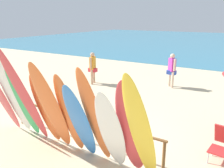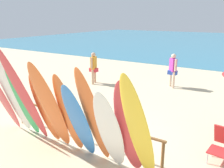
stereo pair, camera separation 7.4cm
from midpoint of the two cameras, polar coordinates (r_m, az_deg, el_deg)
ground at (r=18.96m, az=20.55°, el=5.05°), size 60.00×60.00×0.00m
surfboard_rack at (r=6.25m, az=-7.83°, el=-8.86°), size 4.75×0.07×0.77m
surfboard_red_0 at (r=7.25m, az=-25.00°, el=-2.75°), size 0.65×0.94×2.21m
surfboard_white_1 at (r=6.83m, az=-23.00°, el=-1.86°), size 0.63×1.04×2.61m
surfboard_green_2 at (r=6.70m, az=-20.51°, el=-4.31°), size 0.63×0.84×2.08m
surfboard_red_3 at (r=6.20m, az=-20.19°, el=-2.93°), size 0.66×1.19×2.68m
surfboard_orange_4 at (r=6.15m, az=-15.55°, el=-5.97°), size 0.57×0.75×2.02m
surfboard_orange_5 at (r=5.65m, az=-14.26°, el=-5.77°), size 0.65×1.13×2.40m
surfboard_orange_6 at (r=5.54m, az=-10.04°, el=-7.43°), size 0.52×0.85×2.13m
surfboard_blue_7 at (r=5.33m, az=-7.59°, el=-9.27°), size 0.61×0.87×1.97m
surfboard_orange_8 at (r=5.02m, az=-4.08°, el=-8.26°), size 0.56×0.99×2.38m
surfboard_white_9 at (r=4.87m, az=-0.11°, el=-11.65°), size 0.60×0.88×1.97m
surfboard_red_10 at (r=4.69m, az=4.74°, el=-11.09°), size 0.60×0.86×2.23m
surfboard_yellow_11 at (r=4.38m, az=7.05°, el=-11.64°), size 0.59×1.14×2.45m
beachgoer_strolling at (r=11.76m, az=-4.31°, el=4.43°), size 0.41×0.58×1.58m
beachgoer_by_water at (r=11.45m, az=14.72°, el=3.74°), size 0.45×0.47×1.61m
beach_chair_blue at (r=6.17m, az=25.66°, el=-12.89°), size 0.57×0.72×0.83m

